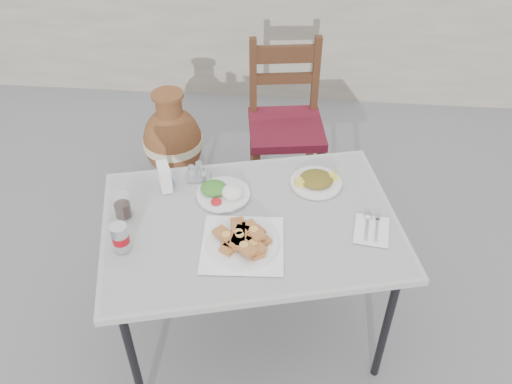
# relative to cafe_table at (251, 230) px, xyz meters

# --- Properties ---
(ground) EXTENTS (80.00, 80.00, 0.00)m
(ground) POSITION_rel_cafe_table_xyz_m (-0.16, -0.11, -0.69)
(ground) COLOR slate
(ground) RESTS_ON ground
(cafe_table) EXTENTS (1.39, 1.10, 0.75)m
(cafe_table) POSITION_rel_cafe_table_xyz_m (0.00, 0.00, 0.00)
(cafe_table) COLOR black
(cafe_table) RESTS_ON ground
(pide_plate) EXTENTS (0.34, 0.34, 0.07)m
(pide_plate) POSITION_rel_cafe_table_xyz_m (-0.02, -0.14, 0.08)
(pide_plate) COLOR white
(pide_plate) RESTS_ON cafe_table
(salad_rice_plate) EXTENTS (0.24, 0.24, 0.06)m
(salad_rice_plate) POSITION_rel_cafe_table_xyz_m (-0.14, 0.15, 0.07)
(salad_rice_plate) COLOR silver
(salad_rice_plate) RESTS_ON cafe_table
(salad_chopped_plate) EXTENTS (0.23, 0.23, 0.05)m
(salad_chopped_plate) POSITION_rel_cafe_table_xyz_m (0.27, 0.27, 0.07)
(salad_chopped_plate) COLOR silver
(salad_chopped_plate) RESTS_ON cafe_table
(soda_can) EXTENTS (0.07, 0.07, 0.12)m
(soda_can) POSITION_rel_cafe_table_xyz_m (-0.49, -0.20, 0.11)
(soda_can) COLOR silver
(soda_can) RESTS_ON cafe_table
(cola_glass) EXTENTS (0.07, 0.07, 0.11)m
(cola_glass) POSITION_rel_cafe_table_xyz_m (-0.54, -0.01, 0.10)
(cola_glass) COLOR white
(cola_glass) RESTS_ON cafe_table
(napkin_holder) EXTENTS (0.09, 0.11, 0.12)m
(napkin_holder) POSITION_rel_cafe_table_xyz_m (-0.40, 0.18, 0.11)
(napkin_holder) COLOR white
(napkin_holder) RESTS_ON cafe_table
(condiment_caddy) EXTENTS (0.12, 0.10, 0.08)m
(condiment_caddy) POSITION_rel_cafe_table_xyz_m (-0.27, 0.27, 0.08)
(condiment_caddy) COLOR silver
(condiment_caddy) RESTS_ON cafe_table
(cutlery_napkin) EXTENTS (0.16, 0.20, 0.01)m
(cutlery_napkin) POSITION_rel_cafe_table_xyz_m (0.50, 0.00, 0.06)
(cutlery_napkin) COLOR white
(cutlery_napkin) RESTS_ON cafe_table
(chair) EXTENTS (0.50, 0.50, 0.99)m
(chair) POSITION_rel_cafe_table_xyz_m (0.10, 1.12, -0.18)
(chair) COLOR #351A0E
(chair) RESTS_ON ground
(terracotta_urn) EXTENTS (0.38, 0.38, 0.66)m
(terracotta_urn) POSITION_rel_cafe_table_xyz_m (-0.61, 1.14, -0.39)
(terracotta_urn) COLOR brown
(terracotta_urn) RESTS_ON ground
(back_wall) EXTENTS (6.00, 0.25, 1.20)m
(back_wall) POSITION_rel_cafe_table_xyz_m (-0.16, 2.39, -0.09)
(back_wall) COLOR #A89D8C
(back_wall) RESTS_ON ground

